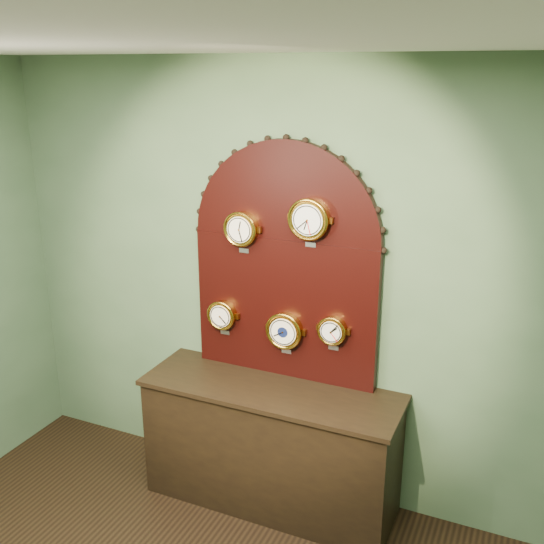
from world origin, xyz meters
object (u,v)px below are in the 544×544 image
at_px(shop_counter, 271,447).
at_px(arabic_clock, 309,219).
at_px(barometer, 285,330).
at_px(display_board, 285,256).
at_px(tide_clock, 332,330).
at_px(roman_clock, 241,229).
at_px(hygrometer, 222,315).

relative_size(shop_counter, arabic_clock, 5.31).
bearing_deg(barometer, arabic_clock, -0.06).
height_order(display_board, arabic_clock, display_board).
height_order(display_board, tide_clock, display_board).
height_order(roman_clock, tide_clock, roman_clock).
distance_m(barometer, tide_clock, 0.32).
distance_m(roman_clock, barometer, 0.69).
height_order(shop_counter, hygrometer, hygrometer).
bearing_deg(display_board, shop_counter, -90.00).
bearing_deg(tide_clock, shop_counter, -155.48).
height_order(display_board, barometer, display_board).
bearing_deg(shop_counter, barometer, 80.01).
bearing_deg(display_board, barometer, -68.11).
bearing_deg(tide_clock, roman_clock, -179.90).
bearing_deg(shop_counter, display_board, 90.00).
height_order(roman_clock, barometer, roman_clock).
bearing_deg(hygrometer, shop_counter, -20.44).
bearing_deg(tide_clock, hygrometer, -179.97).
relative_size(arabic_clock, hygrometer, 1.21).
xyz_separation_m(roman_clock, arabic_clock, (0.44, -0.00, 0.10)).
height_order(display_board, hygrometer, display_board).
bearing_deg(roman_clock, barometer, -0.12).
bearing_deg(hygrometer, roman_clock, -0.24).
xyz_separation_m(shop_counter, hygrometer, (-0.41, 0.15, 0.79)).
bearing_deg(barometer, roman_clock, 179.88).
relative_size(arabic_clock, tide_clock, 1.29).
distance_m(arabic_clock, hygrometer, 0.91).
bearing_deg(arabic_clock, display_board, 159.12).
xyz_separation_m(shop_counter, tide_clock, (0.34, 0.15, 0.82)).
height_order(arabic_clock, hygrometer, arabic_clock).
relative_size(shop_counter, hygrometer, 6.43).
bearing_deg(hygrometer, arabic_clock, -0.13).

